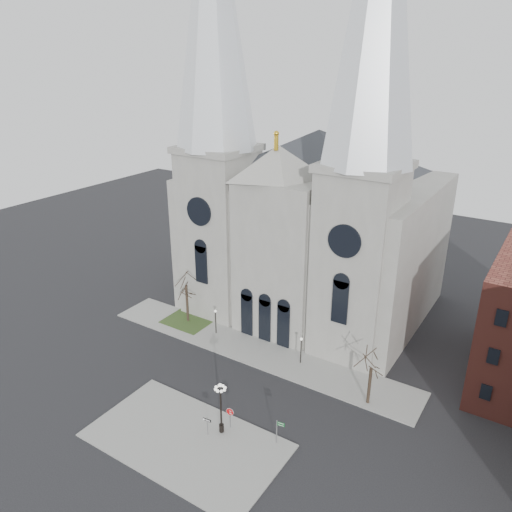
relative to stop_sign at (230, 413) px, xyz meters
The scene contains 13 objects.
ground 5.89m from the stop_sign, 165.38° to the left, with size 160.00×160.00×0.00m, color black.
sidewalk_near 4.64m from the stop_sign, 124.42° to the right, with size 18.00×10.00×0.14m, color gray.
sidewalk_far 13.67m from the stop_sign, 113.69° to the left, with size 40.00×6.00×0.14m, color gray.
grass_patch 21.29m from the stop_sign, 140.79° to the left, with size 6.00×5.00×0.18m, color #344A20.
cathedral 30.01m from the stop_sign, 102.65° to the left, with size 33.00×26.66×54.00m.
tree_left 21.58m from the stop_sign, 140.79° to the left, with size 3.20×3.20×7.50m.
tree_right 14.40m from the stop_sign, 47.51° to the left, with size 3.20×3.20×6.00m.
ped_lamp_left 17.28m from the stop_sign, 131.55° to the left, with size 0.32×0.32×3.26m.
ped_lamp_right 12.95m from the stop_sign, 87.57° to the left, with size 0.32×0.32×3.26m.
stop_sign is the anchor object (origin of this frame).
globe_lamp 2.07m from the stop_sign, 110.00° to the right, with size 1.24×1.24×5.38m.
one_way_sign 2.29m from the stop_sign, 121.48° to the right, with size 0.83×0.13×1.90m.
street_name_sign 4.79m from the stop_sign, ahead, with size 0.78×0.21×2.47m.
Camera 1 is at (27.73, -31.57, 32.76)m, focal length 35.00 mm.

